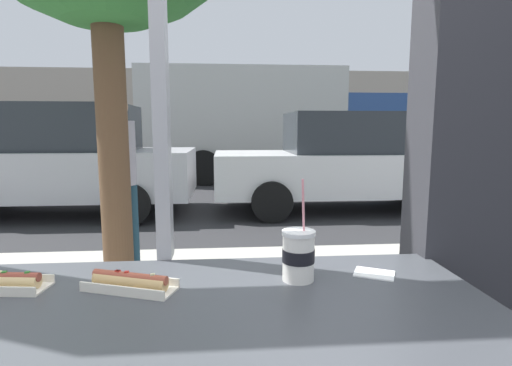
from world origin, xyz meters
name	(u,v)px	position (x,y,z in m)	size (l,w,h in m)	color
ground_plane	(217,189)	(0.00, 8.00, 0.00)	(60.00, 60.00, 0.00)	#2D2D30
sidewalk_strip	(199,309)	(0.00, 1.60, 0.05)	(16.00, 2.80, 0.10)	#B2ADA3
window_wall	(158,24)	(0.00, 0.08, 1.78)	(2.62, 0.20, 2.90)	#2D2D33
building_facade_far	(221,113)	(0.00, 20.44, 2.25)	(28.00, 1.20, 4.51)	#A89E8E
soda_cup_right	(298,254)	(0.43, -0.17, 1.06)	(0.10, 0.10, 0.31)	silver
hotdog_tray_near	(130,282)	(-0.06, -0.21, 1.00)	(0.28, 0.18, 0.05)	silver
hotdog_tray_far	(2,282)	(-0.42, -0.18, 1.00)	(0.26, 0.13, 0.05)	silver
napkin_wrapper	(374,274)	(0.68, -0.15, 0.98)	(0.12, 0.09, 0.00)	white
parked_car_silver	(57,160)	(-2.57, 5.44, 0.91)	(4.51, 1.99, 1.82)	#BCBCC1
parked_car_white	(350,161)	(2.41, 5.44, 0.86)	(4.63, 1.89, 1.71)	silver
box_truck	(267,121)	(1.38, 9.76, 1.64)	(7.12, 2.44, 3.01)	beige
pedestrian	(118,174)	(-0.73, 2.24, 1.04)	(0.32, 0.32, 1.63)	#1B3746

